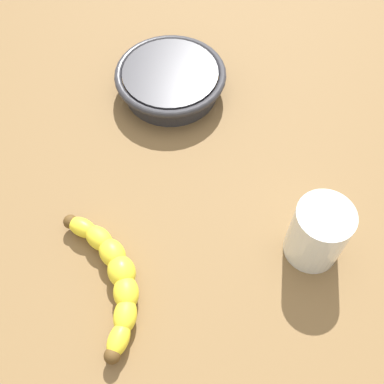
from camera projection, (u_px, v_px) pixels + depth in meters
wooden_tabletop at (239, 228)px, 65.33cm from camera, size 120.00×120.00×3.00cm
banana at (112, 275)px, 58.25cm from camera, size 13.99×16.86×3.48cm
smoothie_glass at (318, 234)px, 58.27cm from camera, size 7.15×7.15×9.23cm
ceramic_bowl at (171, 80)px, 74.57cm from camera, size 17.58×17.58×4.40cm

